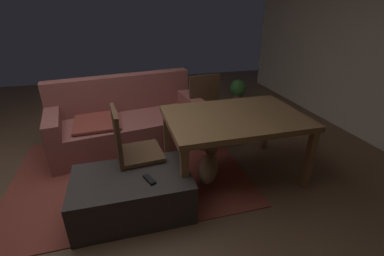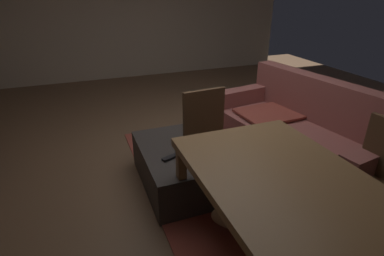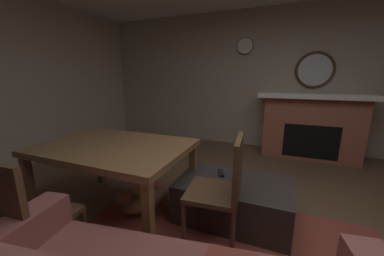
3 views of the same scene
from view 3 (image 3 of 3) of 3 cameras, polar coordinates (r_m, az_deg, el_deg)
The scene contains 10 objects.
wall_back_fireplace_side at distance 4.61m, azimuth 23.30°, elevation 11.33°, with size 8.07×0.12×2.66m, color #B7A893.
fireplace at distance 4.34m, azimuth 28.59°, elevation 0.70°, with size 1.76×0.76×1.14m.
round_wall_mirror at distance 4.55m, azimuth 29.53°, elevation 13.09°, with size 0.64×0.05×0.64m.
ottoman_coffee_table at distance 2.33m, azimuth 10.58°, elevation -17.96°, with size 1.08×0.67×0.40m, color #2D2826.
tv_remote at distance 2.36m, azimuth 7.64°, elevation -11.65°, with size 0.05×0.16×0.02m, color black.
dining_table at distance 2.33m, azimuth -19.60°, elevation -5.92°, with size 1.46×1.02×0.74m.
dining_chair_west at distance 1.90m, azimuth 8.38°, elevation -14.30°, with size 0.48×0.48×0.93m.
dining_chair_north at distance 1.87m, azimuth -38.29°, elevation -17.61°, with size 0.48×0.48×0.93m.
small_dog at distance 2.39m, azimuth -12.74°, elevation -17.93°, with size 0.42×0.57×0.30m.
wall_clock at distance 4.61m, azimuth 13.74°, elevation 20.21°, with size 0.32×0.03×0.32m.
Camera 3 is at (0.08, 1.46, 1.39)m, focal length 20.32 mm.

